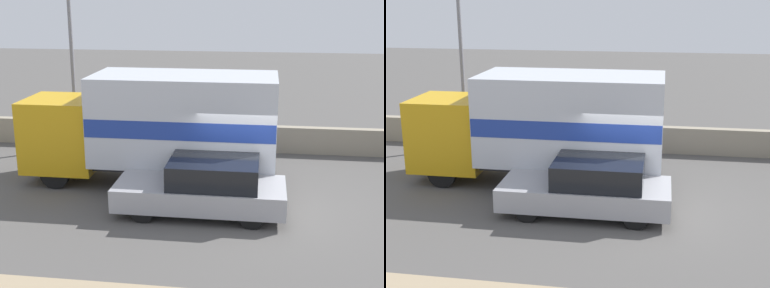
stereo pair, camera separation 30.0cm
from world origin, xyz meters
The scene contains 5 objects.
ground_plane centered at (0.00, 0.00, 0.00)m, with size 80.00×80.00×0.00m, color #514F4C.
stone_wall_backdrop centered at (0.00, 5.85, 0.48)m, with size 60.00×0.35×0.96m.
street_lamp centered at (-6.39, 5.40, 4.19)m, with size 0.56×0.28×7.27m.
box_truck centered at (-2.48, 2.05, 1.86)m, with size 7.56×2.57×3.35m.
car_hatchback centered at (-0.93, -0.10, 0.72)m, with size 4.45×1.85×1.48m.
Camera 2 is at (0.85, -13.12, 5.64)m, focal length 50.00 mm.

